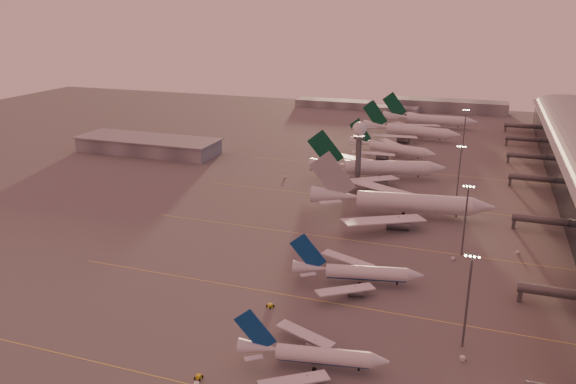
% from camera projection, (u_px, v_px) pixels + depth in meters
% --- Properties ---
extents(ground, '(700.00, 700.00, 0.00)m').
position_uv_depth(ground, '(244.00, 306.00, 155.29)').
color(ground, '#5E5B5B').
rests_on(ground, ground).
extents(taxiway_markings, '(180.00, 185.25, 0.02)m').
position_uv_depth(taxiway_markings, '(387.00, 244.00, 196.03)').
color(taxiway_markings, '#EAD952').
rests_on(taxiway_markings, ground).
extents(hangar, '(82.00, 27.00, 8.50)m').
position_uv_depth(hangar, '(148.00, 145.00, 316.93)').
color(hangar, slate).
rests_on(hangar, ground).
extents(radar_tower, '(6.40, 6.40, 31.10)m').
position_uv_depth(radar_tower, '(359.00, 141.00, 254.58)').
color(radar_tower, '#505357').
rests_on(radar_tower, ground).
extents(mast_a, '(3.60, 0.56, 25.00)m').
position_uv_depth(mast_a, '(468.00, 296.00, 132.77)').
color(mast_a, '#505357').
rests_on(mast_a, ground).
extents(mast_b, '(3.60, 0.56, 25.00)m').
position_uv_depth(mast_b, '(465.00, 217.00, 182.97)').
color(mast_b, '#505357').
rests_on(mast_b, ground).
extents(mast_c, '(3.60, 0.56, 25.00)m').
position_uv_depth(mast_c, '(459.00, 171.00, 233.79)').
color(mast_c, '#505357').
rests_on(mast_c, ground).
extents(mast_d, '(3.60, 0.56, 25.00)m').
position_uv_depth(mast_d, '(464.00, 128.00, 315.03)').
color(mast_d, '#505357').
rests_on(mast_d, ground).
extents(distant_horizon, '(165.00, 37.50, 9.00)m').
position_uv_depth(distant_horizon, '(411.00, 106.00, 444.44)').
color(distant_horizon, slate).
rests_on(distant_horizon, ground).
extents(narrowbody_near, '(35.45, 28.07, 13.94)m').
position_uv_depth(narrowbody_near, '(312.00, 357.00, 128.10)').
color(narrowbody_near, silver).
rests_on(narrowbody_near, ground).
extents(narrowbody_mid, '(39.27, 31.03, 15.51)m').
position_uv_depth(narrowbody_mid, '(357.00, 274.00, 166.87)').
color(narrowbody_mid, silver).
rests_on(narrowbody_mid, ground).
extents(widebody_white, '(71.49, 56.91, 25.24)m').
position_uv_depth(widebody_white, '(401.00, 206.00, 220.16)').
color(widebody_white, silver).
rests_on(widebody_white, ground).
extents(greentail_a, '(64.20, 51.12, 23.94)m').
position_uv_depth(greentail_a, '(377.00, 170.00, 268.27)').
color(greentail_a, silver).
rests_on(greentail_a, ground).
extents(greentail_b, '(50.88, 40.53, 18.94)m').
position_uv_depth(greentail_b, '(391.00, 150.00, 309.40)').
color(greentail_b, silver).
rests_on(greentail_b, ground).
extents(greentail_c, '(62.04, 49.75, 22.63)m').
position_uv_depth(greentail_c, '(410.00, 133.00, 348.76)').
color(greentail_c, silver).
rests_on(greentail_c, ground).
extents(greentail_d, '(64.05, 51.74, 23.27)m').
position_uv_depth(greentail_d, '(429.00, 122.00, 381.55)').
color(greentail_d, silver).
rests_on(greentail_d, ground).
extents(gsv_truck_a, '(6.28, 4.02, 2.39)m').
position_uv_depth(gsv_truck_a, '(198.00, 383.00, 121.97)').
color(gsv_truck_a, silver).
rests_on(gsv_truck_a, ground).
extents(gsv_tug_near, '(2.32, 3.60, 0.99)m').
position_uv_depth(gsv_tug_near, '(199.00, 377.00, 124.92)').
color(gsv_tug_near, gold).
rests_on(gsv_tug_near, ground).
extents(gsv_catering_a, '(5.75, 4.00, 4.33)m').
position_uv_depth(gsv_catering_a, '(464.00, 353.00, 130.82)').
color(gsv_catering_a, silver).
rests_on(gsv_catering_a, ground).
extents(gsv_tug_mid, '(4.35, 3.65, 1.07)m').
position_uv_depth(gsv_tug_mid, '(270.00, 306.00, 154.52)').
color(gsv_tug_mid, gold).
rests_on(gsv_tug_mid, ground).
extents(gsv_truck_b, '(5.68, 3.07, 2.18)m').
position_uv_depth(gsv_truck_b, '(454.00, 257.00, 182.99)').
color(gsv_truck_b, silver).
rests_on(gsv_truck_b, ground).
extents(gsv_truck_c, '(4.60, 4.39, 1.89)m').
position_uv_depth(gsv_truck_c, '(305.00, 234.00, 202.02)').
color(gsv_truck_c, gold).
rests_on(gsv_truck_c, ground).
extents(gsv_catering_b, '(4.33, 2.12, 3.53)m').
position_uv_depth(gsv_catering_b, '(518.00, 249.00, 187.68)').
color(gsv_catering_b, silver).
rests_on(gsv_catering_b, ground).
extents(gsv_tug_far, '(3.32, 4.33, 1.09)m').
position_uv_depth(gsv_tug_far, '(380.00, 199.00, 239.55)').
color(gsv_tug_far, '#515356').
rests_on(gsv_tug_far, ground).
extents(gsv_truck_d, '(2.20, 5.05, 1.98)m').
position_uv_depth(gsv_truck_d, '(285.00, 176.00, 271.05)').
color(gsv_truck_d, silver).
rests_on(gsv_truck_d, ground).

